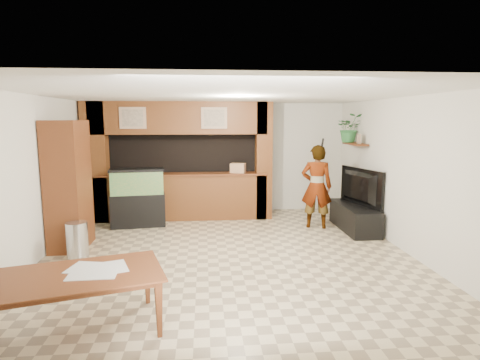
{
  "coord_description": "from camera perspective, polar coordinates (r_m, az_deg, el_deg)",
  "views": [
    {
      "loc": [
        -0.36,
        -6.38,
        2.23
      ],
      "look_at": [
        0.26,
        0.6,
        1.16
      ],
      "focal_mm": 30.0,
      "sensor_mm": 36.0,
      "label": 1
    }
  ],
  "objects": [
    {
      "name": "floor",
      "position": [
        6.77,
        -1.74,
        -10.56
      ],
      "size": [
        6.5,
        6.5,
        0.0
      ],
      "primitive_type": "plane",
      "color": "#C6B389",
      "rests_on": "ground"
    },
    {
      "name": "ceiling",
      "position": [
        6.4,
        -1.85,
        11.98
      ],
      "size": [
        6.5,
        6.5,
        0.0
      ],
      "primitive_type": "plane",
      "color": "white",
      "rests_on": "wall_back"
    },
    {
      "name": "wall_back",
      "position": [
        9.68,
        -2.9,
        3.16
      ],
      "size": [
        6.0,
        0.0,
        6.0
      ],
      "primitive_type": "plane",
      "rotation": [
        1.57,
        0.0,
        0.0
      ],
      "color": "silver",
      "rests_on": "floor"
    },
    {
      "name": "wall_left",
      "position": [
        6.97,
        -27.25,
        0.03
      ],
      "size": [
        0.0,
        6.5,
        6.5
      ],
      "primitive_type": "plane",
      "rotation": [
        1.57,
        0.0,
        1.57
      ],
      "color": "silver",
      "rests_on": "floor"
    },
    {
      "name": "wall_right",
      "position": [
        7.27,
        22.53,
        0.66
      ],
      "size": [
        0.0,
        6.5,
        6.5
      ],
      "primitive_type": "plane",
      "rotation": [
        1.57,
        0.0,
        -1.57
      ],
      "color": "silver",
      "rests_on": "floor"
    },
    {
      "name": "partition",
      "position": [
        9.08,
        -8.75,
        2.78
      ],
      "size": [
        4.2,
        0.99,
        2.6
      ],
      "color": "brown",
      "rests_on": "floor"
    },
    {
      "name": "wall_clock",
      "position": [
        7.83,
        -24.59,
        5.48
      ],
      "size": [
        0.05,
        0.25,
        0.25
      ],
      "color": "black",
      "rests_on": "wall_left"
    },
    {
      "name": "wall_shelf",
      "position": [
        8.95,
        16.05,
        4.95
      ],
      "size": [
        0.25,
        0.9,
        0.04
      ],
      "primitive_type": "cube",
      "color": "brown",
      "rests_on": "wall_right"
    },
    {
      "name": "pantry_cabinet",
      "position": [
        7.48,
        -23.2,
        -0.68
      ],
      "size": [
        0.55,
        0.9,
        2.21
      ],
      "primitive_type": "cube",
      "color": "brown",
      "rests_on": "floor"
    },
    {
      "name": "trash_can",
      "position": [
        6.95,
        -22.14,
        -8.05
      ],
      "size": [
        0.33,
        0.33,
        0.61
      ],
      "primitive_type": "cylinder",
      "color": "#B2B2B7",
      "rests_on": "floor"
    },
    {
      "name": "aquarium",
      "position": [
        8.6,
        -14.33,
        -2.54
      ],
      "size": [
        1.1,
        0.41,
        1.22
      ],
      "rotation": [
        0.0,
        0.0,
        0.12
      ],
      "color": "black",
      "rests_on": "floor"
    },
    {
      "name": "tv_stand",
      "position": [
        8.48,
        15.97,
        -5.15
      ],
      "size": [
        0.56,
        1.52,
        0.51
      ],
      "primitive_type": "cube",
      "color": "black",
      "rests_on": "floor"
    },
    {
      "name": "television",
      "position": [
        8.35,
        16.15,
        -0.98
      ],
      "size": [
        0.5,
        1.29,
        0.75
      ],
      "primitive_type": "imported",
      "rotation": [
        0.0,
        0.0,
        1.83
      ],
      "color": "black",
      "rests_on": "tv_stand"
    },
    {
      "name": "photo_frame",
      "position": [
        8.75,
        16.56,
        5.65
      ],
      "size": [
        0.04,
        0.15,
        0.2
      ],
      "primitive_type": "cube",
      "rotation": [
        0.0,
        0.0,
        0.03
      ],
      "color": "tan",
      "rests_on": "wall_shelf"
    },
    {
      "name": "potted_plant",
      "position": [
        9.19,
        15.32,
        7.14
      ],
      "size": [
        0.62,
        0.56,
        0.62
      ],
      "primitive_type": "imported",
      "rotation": [
        0.0,
        0.0,
        -0.13
      ],
      "color": "#2C6F36",
      "rests_on": "wall_shelf"
    },
    {
      "name": "person",
      "position": [
        8.35,
        10.83,
        -0.94
      ],
      "size": [
        0.71,
        0.56,
        1.71
      ],
      "primitive_type": "imported",
      "rotation": [
        0.0,
        0.0,
        2.88
      ],
      "color": "#A18458",
      "rests_on": "floor"
    },
    {
      "name": "microphone",
      "position": [
        8.11,
        11.66,
        5.23
      ],
      "size": [
        0.04,
        0.11,
        0.17
      ],
      "primitive_type": "cylinder",
      "rotation": [
        0.44,
        0.0,
        0.0
      ],
      "color": "black",
      "rests_on": "person"
    },
    {
      "name": "dining_table",
      "position": [
        4.69,
        -22.53,
        -16.12
      ],
      "size": [
        2.01,
        1.47,
        0.63
      ],
      "primitive_type": "imported",
      "rotation": [
        0.0,
        0.0,
        0.28
      ],
      "color": "brown",
      "rests_on": "floor"
    },
    {
      "name": "newspaper_a",
      "position": [
        4.65,
        -19.25,
        -11.86
      ],
      "size": [
        0.65,
        0.56,
        0.01
      ],
      "primitive_type": "cube",
      "rotation": [
        0.0,
        0.0,
        0.34
      ],
      "color": "silver",
      "rests_on": "dining_table"
    },
    {
      "name": "newspaper_b",
      "position": [
        4.55,
        -20.15,
        -12.35
      ],
      "size": [
        0.51,
        0.38,
        0.01
      ],
      "primitive_type": "cube",
      "rotation": [
        0.0,
        0.0,
        0.04
      ],
      "color": "silver",
      "rests_on": "dining_table"
    },
    {
      "name": "newspaper_c",
      "position": [
        4.7,
        -20.24,
        -11.68
      ],
      "size": [
        0.56,
        0.46,
        0.01
      ],
      "primitive_type": "cube",
      "rotation": [
        0.0,
        0.0,
        -0.21
      ],
      "color": "silver",
      "rests_on": "dining_table"
    },
    {
      "name": "counter_box",
      "position": [
        8.93,
        -0.29,
        1.71
      ],
      "size": [
        0.37,
        0.3,
        0.21
      ],
      "primitive_type": "cube",
      "rotation": [
        0.0,
        0.0,
        -0.33
      ],
      "color": "tan",
      "rests_on": "partition"
    }
  ]
}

